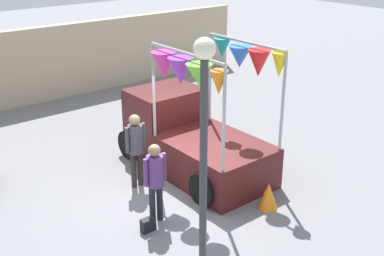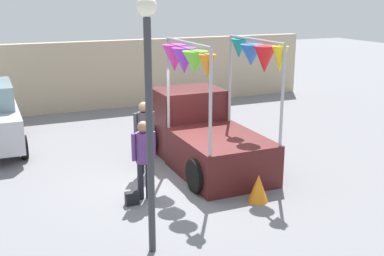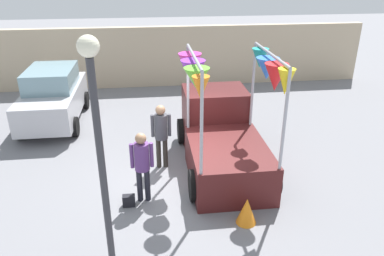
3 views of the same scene
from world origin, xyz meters
name	(u,v)px [view 1 (image 1 of 3)]	position (x,y,z in m)	size (l,w,h in m)	color
ground_plane	(172,193)	(0.00, 0.00, 0.00)	(60.00, 60.00, 0.00)	slate
vendor_truck	(189,131)	(1.20, 0.88, 0.95)	(2.50, 4.03, 3.29)	#4C1919
person_customer	(155,176)	(-0.91, -0.70, 1.05)	(0.53, 0.34, 1.73)	black
person_vendor	(136,143)	(-0.41, 0.81, 1.10)	(0.53, 0.34, 1.80)	#2D2823
handbag	(148,225)	(-1.26, -0.90, 0.14)	(0.28, 0.16, 0.28)	black
street_lamp	(204,139)	(-1.48, -2.87, 2.75)	(0.32, 0.32, 4.26)	#333338
brick_boundary_wall	(29,67)	(0.00, 8.14, 1.30)	(18.00, 0.36, 2.60)	tan
folded_kite_bundle_tangerine	(268,196)	(1.26, -1.81, 0.30)	(0.44, 0.44, 0.60)	orange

